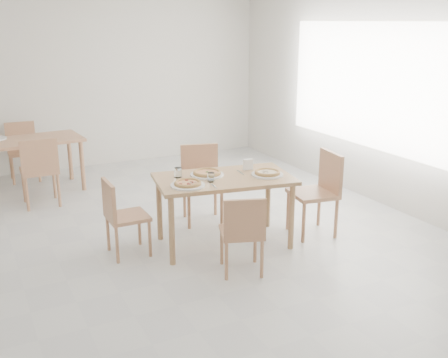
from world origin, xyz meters
name	(u,v)px	position (x,y,z in m)	size (l,w,h in m)	color
room	(368,85)	(2.98, 0.30, 1.50)	(7.28, 7.00, 7.00)	silver
main_table	(224,185)	(0.56, -0.34, 0.66)	(1.52, 1.02, 0.75)	tan
chair_south	(243,230)	(0.39, -1.06, 0.45)	(0.49, 0.49, 0.78)	tan
chair_north	(201,178)	(0.65, 0.44, 0.52)	(0.55, 0.55, 0.90)	tan
chair_west	(120,212)	(-0.50, -0.12, 0.46)	(0.40, 0.40, 0.80)	tan
chair_east	(320,187)	(1.65, -0.54, 0.54)	(0.52, 0.52, 0.93)	tan
plate_margherita	(207,175)	(0.42, -0.21, 0.76)	(0.35, 0.35, 0.02)	white
plate_mushroom	(267,175)	(0.99, -0.49, 0.76)	(0.33, 0.33, 0.02)	white
plate_pepperoni	(188,185)	(0.10, -0.46, 0.76)	(0.34, 0.34, 0.02)	white
pizza_margherita	(207,173)	(0.42, -0.21, 0.78)	(0.29, 0.29, 0.03)	tan
pizza_mushroom	(267,172)	(0.99, -0.49, 0.78)	(0.32, 0.32, 0.03)	tan
pizza_pepperoni	(188,183)	(0.10, -0.46, 0.78)	(0.31, 0.31, 0.03)	tan
tumbler_a	(211,177)	(0.37, -0.43, 0.80)	(0.07, 0.07, 0.09)	white
tumbler_b	(178,173)	(0.13, -0.14, 0.80)	(0.08, 0.08, 0.10)	white
napkin_holder	(248,165)	(0.90, -0.23, 0.81)	(0.12, 0.06, 0.13)	silver
fork_a	(240,173)	(0.79, -0.28, 0.75)	(0.02, 0.20, 0.01)	silver
fork_b	(214,186)	(0.33, -0.59, 0.75)	(0.01, 0.17, 0.01)	silver
second_table	(31,146)	(-1.00, 2.48, 0.65)	(1.39, 0.87, 0.75)	tan
chair_back_s	(40,167)	(-1.00, 1.77, 0.53)	(0.46, 0.46, 0.91)	tan
chair_back_n	(22,147)	(-1.06, 3.18, 0.50)	(0.43, 0.43, 0.86)	tan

